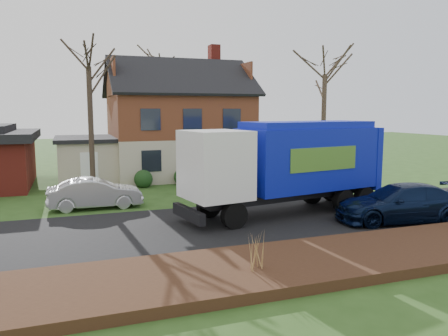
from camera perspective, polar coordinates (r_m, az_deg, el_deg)
name	(u,v)px	position (r m, az deg, el deg)	size (l,w,h in m)	color
ground	(214,226)	(17.42, -1.33, -7.56)	(120.00, 120.00, 0.00)	#274818
road	(214,226)	(17.42, -1.33, -7.52)	(80.00, 7.00, 0.02)	black
mulch_verge	(273,267)	(12.69, 6.40, -12.73)	(80.00, 3.50, 0.30)	black
main_house	(171,118)	(30.65, -6.91, 6.52)	(12.95, 8.95, 9.26)	#C1B49C
garbage_truck	(290,161)	(19.34, 8.56, 0.91)	(9.74, 4.11, 4.05)	black
silver_sedan	(95,193)	(21.20, -16.46, -3.20)	(1.49, 4.26, 1.40)	#B5B7BE
navy_wagon	(400,203)	(19.30, 22.06, -4.26)	(2.17, 5.35, 1.55)	black
tree_front_west	(88,47)	(25.23, -17.37, 14.80)	(3.22, 3.22, 9.56)	#392C22
tree_front_east	(325,57)	(30.08, 13.11, 13.94)	(3.54, 3.54, 9.84)	#47382A
tree_back	(162,54)	(37.70, -8.06, 14.47)	(3.46, 3.46, 10.97)	#3C3224
grass_clump_mid	(256,251)	(11.92, 4.21, -10.71)	(0.36, 0.30, 1.01)	#A07846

